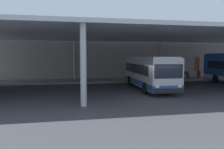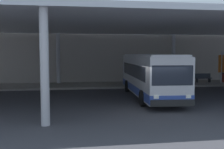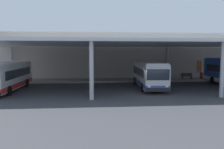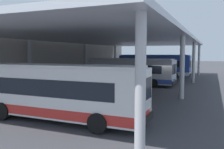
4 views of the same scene
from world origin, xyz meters
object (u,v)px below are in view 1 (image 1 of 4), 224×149
at_px(bus_second_bay, 148,72).
at_px(banner_sign, 197,65).
at_px(bench_waiting, 183,75).
at_px(trash_bin, 199,74).

bearing_deg(bus_second_bay, banner_sign, 34.70).
bearing_deg(bench_waiting, trash_bin, -1.38).
bearing_deg(bus_second_bay, trash_bin, 35.51).
xyz_separation_m(trash_bin, banner_sign, (-0.86, -0.82, 1.30)).
bearing_deg(banner_sign, bench_waiting, 150.28).
bearing_deg(banner_sign, trash_bin, 43.49).
relative_size(bus_second_bay, trash_bin, 10.87).
bearing_deg(trash_bin, bus_second_bay, -144.49).
xyz_separation_m(bench_waiting, trash_bin, (2.40, -0.06, 0.01)).
distance_m(bench_waiting, banner_sign, 2.21).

